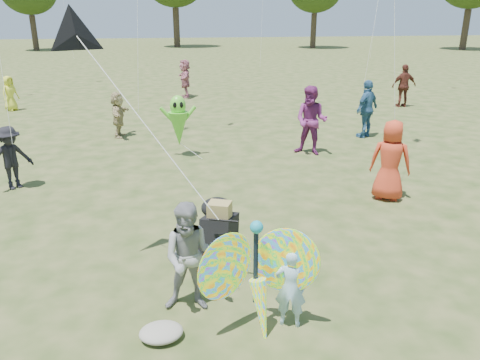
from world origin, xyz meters
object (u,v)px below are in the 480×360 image
object	(u,v)px
crowd_a	(390,160)
crowd_j	(185,78)
crowd_e	(311,121)
crowd_g	(10,93)
child_girl	(290,288)
crowd_d	(118,115)
jogging_stroller	(219,228)
crowd_c	(367,109)
adult_man	(190,258)
crowd_b	(11,158)
alien_kite	(179,123)
crowd_h	(404,86)
butterfly_kite	(258,278)

from	to	relation	value
crowd_a	crowd_j	xyz separation A→B (m)	(-3.27, 14.30, 0.02)
crowd_e	crowd_g	bearing A→B (deg)	175.78
child_girl	crowd_d	bearing A→B (deg)	-55.91
crowd_a	crowd_d	xyz separation A→B (m)	(-6.03, 6.78, -0.13)
crowd_e	jogging_stroller	xyz separation A→B (m)	(-3.49, -5.75, -0.36)
crowd_g	jogging_stroller	world-z (taller)	crowd_g
crowd_c	crowd_e	bearing A→B (deg)	-0.26
adult_man	crowd_a	xyz separation A→B (m)	(4.57, 3.26, 0.10)
adult_man	crowd_b	size ratio (longest dim) A/B	1.05
crowd_a	alien_kite	xyz separation A→B (m)	(-4.24, 4.13, 0.09)
alien_kite	crowd_j	bearing A→B (deg)	84.56
crowd_c	crowd_b	bearing A→B (deg)	-16.59
crowd_h	jogging_stroller	bearing A→B (deg)	53.29
crowd_d	crowd_h	distance (m)	12.30
crowd_b	crowd_e	distance (m)	7.79
crowd_c	crowd_j	xyz separation A→B (m)	(-5.19, 9.06, -0.03)
crowd_g	butterfly_kite	xyz separation A→B (m)	(6.93, -16.14, 0.03)
child_girl	butterfly_kite	bearing A→B (deg)	24.55
crowd_d	crowd_a	bearing A→B (deg)	-127.94
crowd_g	alien_kite	xyz separation A→B (m)	(6.49, -8.12, 0.25)
child_girl	crowd_b	world-z (taller)	crowd_b
crowd_c	jogging_stroller	xyz separation A→B (m)	(-5.93, -7.34, -0.32)
crowd_b	butterfly_kite	world-z (taller)	butterfly_kite
jogging_stroller	crowd_d	bearing A→B (deg)	126.03
child_girl	adult_man	bearing A→B (deg)	-6.51
crowd_h	alien_kite	size ratio (longest dim) A/B	1.05
butterfly_kite	crowd_j	bearing A→B (deg)	88.34
adult_man	crowd_e	bearing A→B (deg)	71.03
crowd_d	crowd_j	world-z (taller)	crowd_j
crowd_b	butterfly_kite	distance (m)	7.52
crowd_e	crowd_j	xyz separation A→B (m)	(-2.75, 10.64, -0.08)
jogging_stroller	alien_kite	world-z (taller)	alien_kite
crowd_c	crowd_h	world-z (taller)	crowd_c
crowd_b	crowd_e	bearing A→B (deg)	-27.86
jogging_stroller	butterfly_kite	distance (m)	1.82
crowd_a	crowd_g	distance (m)	16.28
butterfly_kite	crowd_d	bearing A→B (deg)	101.86
crowd_a	alien_kite	world-z (taller)	crowd_a
crowd_e	alien_kite	bearing A→B (deg)	-151.30
crowd_g	crowd_j	world-z (taller)	crowd_j
child_girl	crowd_j	world-z (taller)	crowd_j
crowd_c	butterfly_kite	bearing A→B (deg)	24.72
crowd_c	crowd_g	distance (m)	14.45
crowd_a	butterfly_kite	world-z (taller)	crowd_a
adult_man	crowd_e	distance (m)	8.02
child_girl	jogging_stroller	world-z (taller)	child_girl
crowd_c	crowd_g	size ratio (longest dim) A/B	1.29
child_girl	adult_man	xyz separation A→B (m)	(-1.21, 0.60, 0.23)
crowd_e	butterfly_kite	distance (m)	8.24
crowd_a	child_girl	bearing A→B (deg)	80.54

